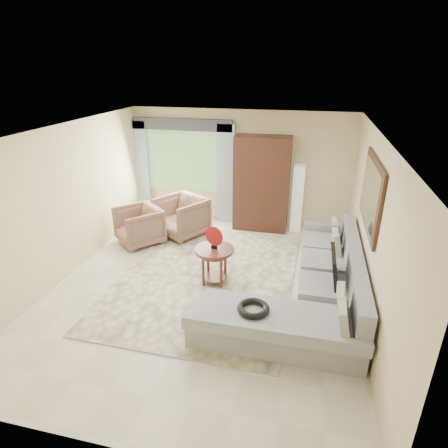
% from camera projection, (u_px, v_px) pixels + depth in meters
% --- Properties ---
extents(ground, '(6.00, 6.00, 0.00)m').
position_uv_depth(ground, '(205.00, 287.00, 6.38)').
color(ground, silver).
rests_on(ground, ground).
extents(area_rug, '(3.05, 4.03, 0.02)m').
position_uv_depth(area_rug, '(207.00, 277.00, 6.65)').
color(area_rug, beige).
rests_on(area_rug, ground).
extents(sectional_sofa, '(2.30, 3.46, 0.90)m').
position_uv_depth(sectional_sofa, '(313.00, 292.00, 5.73)').
color(sectional_sofa, '#93969B').
rests_on(sectional_sofa, ground).
extents(tv_screen, '(0.14, 0.74, 0.48)m').
position_uv_depth(tv_screen, '(335.00, 267.00, 5.58)').
color(tv_screen, black).
rests_on(tv_screen, sectional_sofa).
extents(garden_hose, '(0.43, 0.43, 0.09)m').
position_uv_depth(garden_hose, '(253.00, 308.00, 4.92)').
color(garden_hose, black).
rests_on(garden_hose, sectional_sofa).
extents(coffee_table, '(0.66, 0.66, 0.66)m').
position_uv_depth(coffee_table, '(214.00, 265.00, 6.37)').
color(coffee_table, '#4C2114').
rests_on(coffee_table, ground).
extents(red_disc, '(0.33, 0.14, 0.34)m').
position_uv_depth(red_disc, '(214.00, 236.00, 6.15)').
color(red_disc, '#9D0F11').
rests_on(red_disc, coffee_table).
extents(armchair_left, '(1.20, 1.20, 0.79)m').
position_uv_depth(armchair_left, '(139.00, 226.00, 7.79)').
color(armchair_left, brown).
rests_on(armchair_left, ground).
extents(armchair_right, '(1.28, 1.29, 0.86)m').
position_uv_depth(armchair_right, '(182.00, 217.00, 8.15)').
color(armchair_right, brown).
rests_on(armchair_right, ground).
extents(potted_plant, '(0.53, 0.49, 0.50)m').
position_uv_depth(potted_plant, '(147.00, 208.00, 9.14)').
color(potted_plant, '#999999').
rests_on(potted_plant, ground).
extents(armoire, '(1.20, 0.55, 2.10)m').
position_uv_depth(armoire, '(262.00, 184.00, 8.27)').
color(armoire, '#321710').
rests_on(armoire, ground).
extents(floor_lamp, '(0.24, 0.24, 1.50)m').
position_uv_depth(floor_lamp, '(297.00, 199.00, 8.28)').
color(floor_lamp, silver).
rests_on(floor_lamp, ground).
extents(window, '(1.80, 0.04, 1.40)m').
position_uv_depth(window, '(183.00, 161.00, 8.76)').
color(window, '#669E59').
rests_on(window, wall_back).
extents(curtain_left, '(0.40, 0.08, 2.30)m').
position_uv_depth(curtain_left, '(141.00, 170.00, 9.00)').
color(curtain_left, '#9EB7CC').
rests_on(curtain_left, ground).
extents(curtain_right, '(0.40, 0.08, 2.30)m').
position_uv_depth(curtain_right, '(226.00, 175.00, 8.56)').
color(curtain_right, '#9EB7CC').
rests_on(curtain_right, ground).
extents(valance, '(2.40, 0.12, 0.26)m').
position_uv_depth(valance, '(180.00, 124.00, 8.36)').
color(valance, '#1E232D').
rests_on(valance, wall_back).
extents(wall_mirror, '(0.05, 1.70, 1.05)m').
position_uv_depth(wall_mirror, '(371.00, 194.00, 5.48)').
color(wall_mirror, black).
rests_on(wall_mirror, wall_right).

